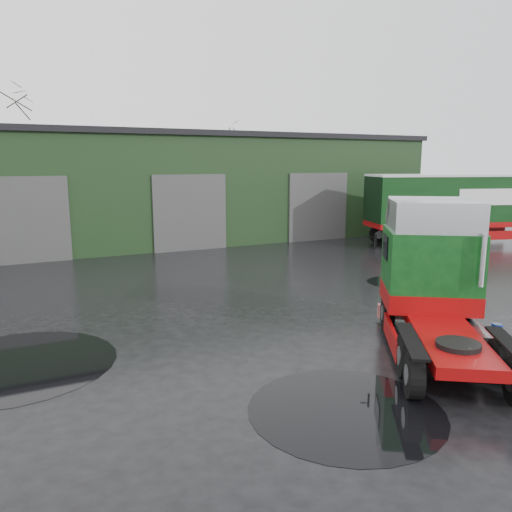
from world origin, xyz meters
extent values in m
plane|color=black|center=(0.00, 0.00, 0.00)|extent=(100.00, 100.00, 0.00)
cube|color=black|center=(2.00, 20.00, 3.00)|extent=(32.00, 12.00, 6.00)
cube|color=black|center=(2.00, 20.00, 6.15)|extent=(32.40, 12.40, 0.30)
cylinder|color=#082CB7|center=(5.23, -2.33, 0.13)|extent=(0.37, 0.37, 0.26)
cylinder|color=black|center=(-1.08, -4.04, 0.00)|extent=(3.72, 3.72, 0.01)
cylinder|color=black|center=(6.78, 3.51, 0.00)|extent=(2.11, 2.11, 0.01)
cylinder|color=black|center=(-6.69, 1.12, 0.00)|extent=(4.60, 4.60, 0.01)
camera|label=1|loc=(-6.45, -11.13, 4.62)|focal=35.00mm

